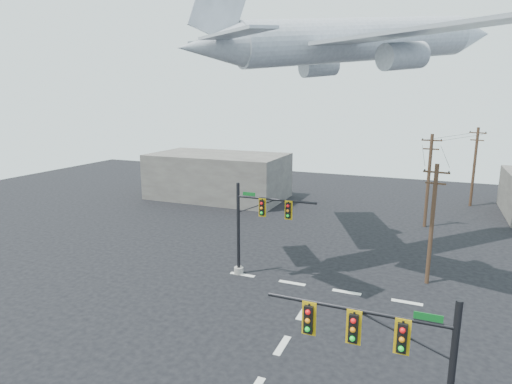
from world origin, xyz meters
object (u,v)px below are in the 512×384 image
at_px(signal_mast_far, 254,228).
at_px(utility_pole_c, 474,166).
at_px(airliner, 360,41).
at_px(utility_pole_b, 428,179).
at_px(utility_pole_a, 432,222).
at_px(signal_mast_near, 399,371).

distance_m(signal_mast_far, utility_pole_c, 35.12).
bearing_deg(airliner, utility_pole_b, 17.07).
relative_size(utility_pole_b, airliner, 0.40).
bearing_deg(utility_pole_b, utility_pole_a, -84.47).
xyz_separation_m(signal_mast_near, airliner, (-5.37, 20.53, 13.67)).
bearing_deg(signal_mast_far, utility_pole_a, 17.08).
relative_size(signal_mast_far, utility_pole_a, 0.81).
relative_size(utility_pole_a, utility_pole_b, 0.90).
bearing_deg(airliner, utility_pole_c, 17.83).
bearing_deg(utility_pole_c, utility_pole_a, -75.70).
distance_m(utility_pole_a, airliner, 14.64).
bearing_deg(signal_mast_near, utility_pole_a, 87.26).
xyz_separation_m(utility_pole_a, utility_pole_b, (-0.53, 15.17, 0.50)).
bearing_deg(utility_pole_b, signal_mast_near, -87.02).
height_order(signal_mast_near, utility_pole_c, utility_pole_c).
bearing_deg(utility_pole_c, utility_pole_b, -89.33).
xyz_separation_m(utility_pole_a, utility_pole_c, (4.57, 27.06, 0.55)).
xyz_separation_m(utility_pole_a, airliner, (-6.21, 2.85, 12.94)).
bearing_deg(utility_pole_a, airliner, 165.07).
distance_m(utility_pole_b, airliner, 18.41).
height_order(signal_mast_near, utility_pole_a, utility_pole_a).
bearing_deg(signal_mast_far, airliner, 47.74).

